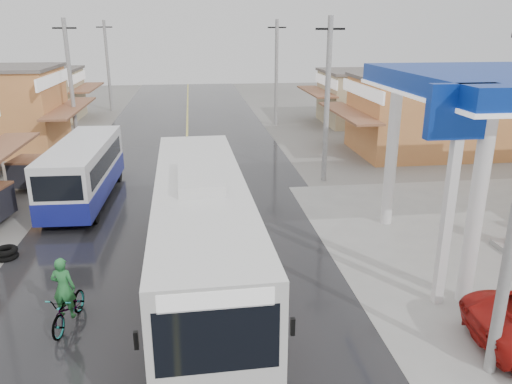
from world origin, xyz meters
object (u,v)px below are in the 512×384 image
cyclist (68,303)px  tricycle_far (27,171)px  second_bus (84,170)px  tyre_stack (6,253)px  coach_bus (202,236)px

cyclist → tricycle_far: bearing=121.6°
second_bus → tricycle_far: (-3.15, 2.22, -0.57)m
second_bus → tyre_stack: size_ratio=10.24×
cyclist → second_bus: bearing=109.4°
cyclist → tyre_stack: size_ratio=2.62×
cyclist → tricycle_far: 13.23m
tyre_stack → cyclist: bearing=-55.4°
coach_bus → tricycle_far: size_ratio=5.78×
coach_bus → tricycle_far: coach_bus is taller
tricycle_far → second_bus: bearing=-28.9°
cyclist → tricycle_far: size_ratio=0.98×
second_bus → tricycle_far: 3.90m
second_bus → cyclist: second_bus is taller
second_bus → coach_bus: bearing=-58.4°
coach_bus → tricycle_far: 13.79m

